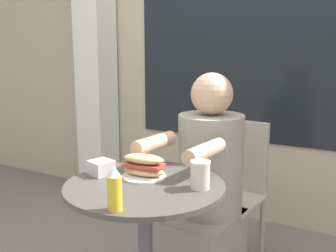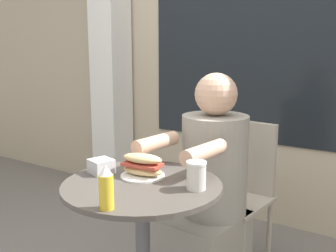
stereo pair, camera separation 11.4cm
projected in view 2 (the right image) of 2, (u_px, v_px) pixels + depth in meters
The scene contains 9 objects.
storefront_wall at pixel (278, 31), 2.73m from camera, with size 8.00×0.09×2.80m.
lattice_pillar at pixel (111, 58), 3.36m from camera, with size 0.26×0.26×2.40m.
cafe_table at pixel (143, 232), 1.60m from camera, with size 0.64×0.64×0.76m.
diner_chair at pixel (239, 183), 2.27m from camera, with size 0.41×0.41×0.87m.
seated_diner at pixel (210, 203), 1.99m from camera, with size 0.37×0.61×1.17m.
sandwich_on_plate at pixel (143, 166), 1.63m from camera, with size 0.19×0.18×0.10m.
drink_cup at pixel (196, 175), 1.48m from camera, with size 0.08×0.08×0.11m.
napkin_box at pixel (101, 166), 1.68m from camera, with size 0.11×0.11×0.06m.
condiment_bottle at pixel (106, 188), 1.29m from camera, with size 0.05×0.05×0.15m.
Camera 2 is at (0.91, -1.18, 1.28)m, focal length 42.00 mm.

